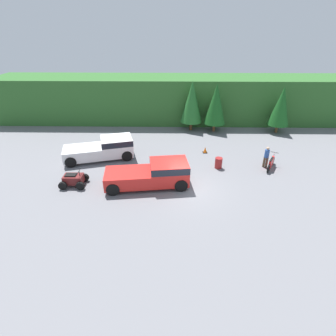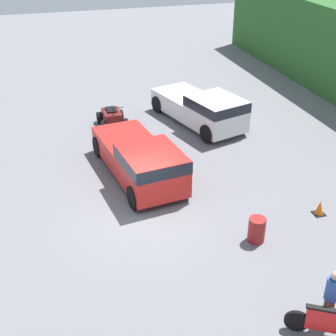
{
  "view_description": "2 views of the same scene",
  "coord_description": "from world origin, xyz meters",
  "views": [
    {
      "loc": [
        -1.1,
        -15.69,
        10.09
      ],
      "look_at": [
        -1.41,
        1.28,
        0.95
      ],
      "focal_mm": 28.0,
      "sensor_mm": 36.0,
      "label": 1
    },
    {
      "loc": [
        13.91,
        -3.3,
        9.82
      ],
      "look_at": [
        -1.41,
        1.28,
        0.95
      ],
      "focal_mm": 50.0,
      "sensor_mm": 36.0,
      "label": 2
    }
  ],
  "objects": [
    {
      "name": "pickup_truck_second",
      "position": [
        -6.93,
        4.81,
        0.97
      ],
      "size": [
        6.13,
        3.7,
        1.79
      ],
      "rotation": [
        0.0,
        0.0,
        0.28
      ],
      "color": "white",
      "rests_on": "ground_plane"
    },
    {
      "name": "rider_person",
      "position": [
        6.46,
        3.38,
        0.97
      ],
      "size": [
        0.44,
        0.44,
        1.78
      ],
      "rotation": [
        0.0,
        0.0,
        1.35
      ],
      "color": "brown",
      "rests_on": "ground_plane"
    },
    {
      "name": "dirt_bike",
      "position": [
        6.85,
        3.16,
        0.47
      ],
      "size": [
        1.26,
        1.97,
        1.14
      ],
      "rotation": [
        0.0,
        0.0,
        1.03
      ],
      "color": "black",
      "rests_on": "ground_plane"
    },
    {
      "name": "traffic_cone",
      "position": [
        1.88,
        6.09,
        0.25
      ],
      "size": [
        0.42,
        0.42,
        0.55
      ],
      "color": "black",
      "rests_on": "ground_plane"
    },
    {
      "name": "tree_mid_right",
      "position": [
        10.15,
        11.46,
        2.87
      ],
      "size": [
        2.15,
        2.15,
        4.88
      ],
      "color": "brown",
      "rests_on": "ground_plane"
    },
    {
      "name": "tree_mid_left",
      "position": [
        3.41,
        11.71,
        3.01
      ],
      "size": [
        2.26,
        2.26,
        5.13
      ],
      "color": "brown",
      "rests_on": "ground_plane"
    },
    {
      "name": "tree_left",
      "position": [
        0.92,
        12.14,
        3.11
      ],
      "size": [
        2.32,
        2.32,
        5.28
      ],
      "color": "brown",
      "rests_on": "ground_plane"
    },
    {
      "name": "hillside_backdrop",
      "position": [
        0.0,
        16.0,
        2.52
      ],
      "size": [
        44.0,
        6.0,
        5.04
      ],
      "color": "#2D6028",
      "rests_on": "ground_plane"
    },
    {
      "name": "ground_plane",
      "position": [
        0.0,
        0.0,
        0.0
      ],
      "size": [
        80.0,
        80.0,
        0.0
      ],
      "primitive_type": "plane",
      "color": "slate"
    },
    {
      "name": "pickup_truck_red",
      "position": [
        -2.39,
        0.46,
        0.97
      ],
      "size": [
        6.08,
        2.99,
        1.79
      ],
      "rotation": [
        0.0,
        0.0,
        0.13
      ],
      "color": "red",
      "rests_on": "ground_plane"
    },
    {
      "name": "steel_barrel",
      "position": [
        2.64,
        3.17,
        0.44
      ],
      "size": [
        0.58,
        0.58,
        0.88
      ],
      "color": "maroon",
      "rests_on": "ground_plane"
    },
    {
      "name": "quad_atv",
      "position": [
        -8.17,
        0.3,
        0.46
      ],
      "size": [
        1.82,
        1.36,
        1.18
      ],
      "rotation": [
        0.0,
        0.0,
        0.01
      ],
      "color": "black",
      "rests_on": "ground_plane"
    }
  ]
}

